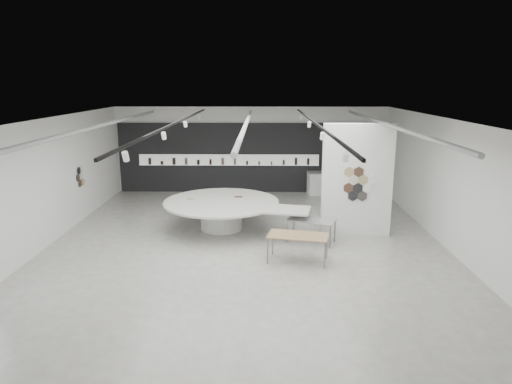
{
  "coord_description": "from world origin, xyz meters",
  "views": [
    {
      "loc": [
        0.49,
        -13.18,
        4.83
      ],
      "look_at": [
        0.29,
        1.2,
        1.37
      ],
      "focal_mm": 32.0,
      "sensor_mm": 36.0,
      "label": 1
    }
  ],
  "objects_px": {
    "partition_column": "(357,181)",
    "sample_table_wood": "(298,237)",
    "display_island": "(224,211)",
    "kitchen_counter": "(328,183)",
    "sample_table_stone": "(312,221)"
  },
  "relations": [
    {
      "from": "partition_column",
      "to": "display_island",
      "type": "distance_m",
      "value": 4.48
    },
    {
      "from": "sample_table_wood",
      "to": "sample_table_stone",
      "type": "xyz_separation_m",
      "value": [
        0.54,
        1.56,
        -0.04
      ]
    },
    {
      "from": "display_island",
      "to": "kitchen_counter",
      "type": "distance_m",
      "value": 6.53
    },
    {
      "from": "partition_column",
      "to": "sample_table_wood",
      "type": "bearing_deg",
      "value": -131.29
    },
    {
      "from": "sample_table_stone",
      "to": "kitchen_counter",
      "type": "distance_m",
      "value": 6.41
    },
    {
      "from": "partition_column",
      "to": "sample_table_wood",
      "type": "xyz_separation_m",
      "value": [
        -2.03,
        -2.31,
        -1.09
      ]
    },
    {
      "from": "sample_table_wood",
      "to": "sample_table_stone",
      "type": "bearing_deg",
      "value": 71.03
    },
    {
      "from": "sample_table_wood",
      "to": "kitchen_counter",
      "type": "xyz_separation_m",
      "value": [
        1.9,
        7.83,
        -0.2
      ]
    },
    {
      "from": "display_island",
      "to": "sample_table_wood",
      "type": "distance_m",
      "value": 3.62
    },
    {
      "from": "display_island",
      "to": "kitchen_counter",
      "type": "relative_size",
      "value": 2.84
    },
    {
      "from": "display_island",
      "to": "partition_column",
      "type": "bearing_deg",
      "value": 4.3
    },
    {
      "from": "display_island",
      "to": "kitchen_counter",
      "type": "height_order",
      "value": "kitchen_counter"
    },
    {
      "from": "partition_column",
      "to": "display_island",
      "type": "height_order",
      "value": "partition_column"
    },
    {
      "from": "display_island",
      "to": "sample_table_wood",
      "type": "relative_size",
      "value": 2.96
    },
    {
      "from": "display_island",
      "to": "sample_table_stone",
      "type": "relative_size",
      "value": 3.3
    }
  ]
}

